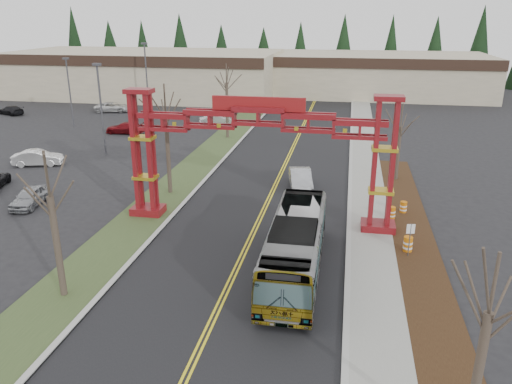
% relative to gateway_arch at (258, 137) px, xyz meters
% --- Properties ---
extents(road, '(12.00, 110.00, 0.02)m').
position_rel_gateway_arch_xyz_m(road, '(-0.00, 7.00, -5.97)').
color(road, black).
rests_on(road, ground).
extents(lane_line_left, '(0.12, 100.00, 0.01)m').
position_rel_gateway_arch_xyz_m(lane_line_left, '(-0.12, 7.00, -5.96)').
color(lane_line_left, yellow).
rests_on(lane_line_left, road).
extents(lane_line_right, '(0.12, 100.00, 0.01)m').
position_rel_gateway_arch_xyz_m(lane_line_right, '(0.12, 7.00, -5.96)').
color(lane_line_right, yellow).
rests_on(lane_line_right, road).
extents(curb_right, '(0.30, 110.00, 0.15)m').
position_rel_gateway_arch_xyz_m(curb_right, '(6.15, 7.00, -5.91)').
color(curb_right, '#AFAFA9').
rests_on(curb_right, ground).
extents(sidewalk_right, '(2.60, 110.00, 0.14)m').
position_rel_gateway_arch_xyz_m(sidewalk_right, '(7.60, 7.00, -5.91)').
color(sidewalk_right, gray).
rests_on(sidewalk_right, ground).
extents(landscape_strip, '(2.60, 50.00, 0.12)m').
position_rel_gateway_arch_xyz_m(landscape_strip, '(10.20, -8.00, -5.92)').
color(landscape_strip, black).
rests_on(landscape_strip, ground).
extents(grass_median, '(4.00, 110.00, 0.08)m').
position_rel_gateway_arch_xyz_m(grass_median, '(-8.00, 7.00, -5.94)').
color(grass_median, '#364A25').
rests_on(grass_median, ground).
extents(curb_left, '(0.30, 110.00, 0.15)m').
position_rel_gateway_arch_xyz_m(curb_left, '(-6.15, 7.00, -5.91)').
color(curb_left, '#AFAFA9').
rests_on(curb_left, ground).
extents(gateway_arch, '(18.20, 1.60, 8.90)m').
position_rel_gateway_arch_xyz_m(gateway_arch, '(0.00, 0.00, 0.00)').
color(gateway_arch, '#630D0D').
rests_on(gateway_arch, ground).
extents(retail_building_west, '(46.00, 22.30, 7.50)m').
position_rel_gateway_arch_xyz_m(retail_building_west, '(-30.00, 53.96, -2.22)').
color(retail_building_west, tan).
rests_on(retail_building_west, ground).
extents(retail_building_east, '(38.00, 20.30, 7.00)m').
position_rel_gateway_arch_xyz_m(retail_building_east, '(10.00, 61.95, -2.47)').
color(retail_building_east, tan).
rests_on(retail_building_east, ground).
extents(conifer_treeline, '(116.10, 5.60, 13.00)m').
position_rel_gateway_arch_xyz_m(conifer_treeline, '(0.25, 74.00, 0.50)').
color(conifer_treeline, black).
rests_on(conifer_treeline, ground).
extents(transit_bus, '(2.78, 11.61, 3.23)m').
position_rel_gateway_arch_xyz_m(transit_bus, '(3.26, -6.58, -4.37)').
color(transit_bus, '#A5A8AC').
rests_on(transit_bus, ground).
extents(silver_sedan, '(2.54, 5.04, 1.59)m').
position_rel_gateway_arch_xyz_m(silver_sedan, '(2.12, 7.61, -5.19)').
color(silver_sedan, '#A5A8AD').
rests_on(silver_sedan, ground).
extents(parked_car_near_a, '(2.10, 4.23, 1.39)m').
position_rel_gateway_arch_xyz_m(parked_car_near_a, '(-17.30, 0.00, -5.29)').
color(parked_car_near_a, '#97999E').
rests_on(parked_car_near_a, ground).
extents(parked_car_near_b, '(4.77, 2.83, 1.48)m').
position_rel_gateway_arch_xyz_m(parked_car_near_b, '(-22.95, 9.71, -5.24)').
color(parked_car_near_b, white).
rests_on(parked_car_near_b, ground).
extents(parked_car_mid_a, '(4.75, 2.04, 1.36)m').
position_rel_gateway_arch_xyz_m(parked_car_mid_a, '(-20.62, 23.87, -5.30)').
color(parked_car_mid_a, maroon).
rests_on(parked_car_mid_a, ground).
extents(parked_car_far_a, '(4.55, 3.13, 1.42)m').
position_rel_gateway_arch_xyz_m(parked_car_far_a, '(-11.00, 30.33, -5.27)').
color(parked_car_far_a, '#AFAFB7').
rests_on(parked_car_far_a, ground).
extents(parked_car_far_b, '(5.46, 3.32, 1.42)m').
position_rel_gateway_arch_xyz_m(parked_car_far_b, '(-28.46, 36.80, -5.27)').
color(parked_car_far_b, silver).
rests_on(parked_car_far_b, ground).
extents(parked_car_far_c, '(4.73, 3.34, 1.27)m').
position_rel_gateway_arch_xyz_m(parked_car_far_c, '(-41.83, 32.19, -5.35)').
color(parked_car_far_c, black).
rests_on(parked_car_far_c, ground).
extents(bare_tree_median_near, '(3.39, 3.39, 7.60)m').
position_rel_gateway_arch_xyz_m(bare_tree_median_near, '(-8.00, -11.15, -0.65)').
color(bare_tree_median_near, '#382D26').
rests_on(bare_tree_median_near, ground).
extents(bare_tree_median_mid, '(3.25, 3.25, 8.64)m').
position_rel_gateway_arch_xyz_m(bare_tree_median_mid, '(-8.00, 4.60, 0.46)').
color(bare_tree_median_mid, '#382D26').
rests_on(bare_tree_median_mid, ground).
extents(bare_tree_median_far, '(3.17, 3.17, 8.40)m').
position_rel_gateway_arch_xyz_m(bare_tree_median_far, '(-8.00, 23.97, 0.27)').
color(bare_tree_median_far, '#382D26').
rests_on(bare_tree_median_far, ground).
extents(bare_tree_right_near, '(2.96, 2.96, 7.29)m').
position_rel_gateway_arch_xyz_m(bare_tree_right_near, '(10.00, -17.70, -0.68)').
color(bare_tree_right_near, '#382D26').
rests_on(bare_tree_right_near, ground).
extents(bare_tree_right_far, '(2.88, 2.88, 6.61)m').
position_rel_gateway_arch_xyz_m(bare_tree_right_far, '(10.00, 11.32, -1.30)').
color(bare_tree_right_far, '#382D26').
rests_on(bare_tree_right_far, ground).
extents(light_pole_near, '(0.79, 0.39, 9.09)m').
position_rel_gateway_arch_xyz_m(light_pole_near, '(-18.48, 14.50, -0.73)').
color(light_pole_near, '#3F3F44').
rests_on(light_pole_near, ground).
extents(light_pole_mid, '(0.74, 0.37, 8.56)m').
position_rel_gateway_arch_xyz_m(light_pole_mid, '(-28.74, 26.33, -1.03)').
color(light_pole_mid, '#3F3F44').
rests_on(light_pole_mid, ground).
extents(light_pole_far, '(0.84, 0.42, 9.69)m').
position_rel_gateway_arch_xyz_m(light_pole_far, '(-24.12, 39.87, -0.38)').
color(light_pole_far, '#3F3F44').
rests_on(light_pole_far, ground).
extents(street_sign, '(0.48, 0.14, 2.13)m').
position_rel_gateway_arch_xyz_m(street_sign, '(9.59, -3.61, -4.45)').
color(street_sign, '#3F3F44').
rests_on(street_sign, ground).
extents(barrel_south, '(0.56, 0.56, 1.03)m').
position_rel_gateway_arch_xyz_m(barrel_south, '(9.61, -2.94, -5.47)').
color(barrel_south, '#CD6B0B').
rests_on(barrel_south, ground).
extents(barrel_mid, '(0.51, 0.51, 0.95)m').
position_rel_gateway_arch_xyz_m(barrel_mid, '(9.02, 2.16, -5.51)').
color(barrel_mid, '#CD6B0B').
rests_on(barrel_mid, ground).
extents(barrel_north, '(0.49, 0.49, 0.92)m').
position_rel_gateway_arch_xyz_m(barrel_north, '(9.92, 3.47, -5.52)').
color(barrel_north, '#CD6B0B').
rests_on(barrel_north, ground).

